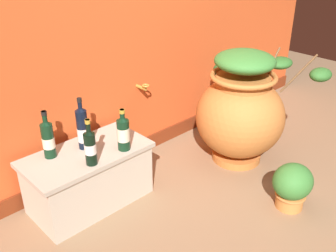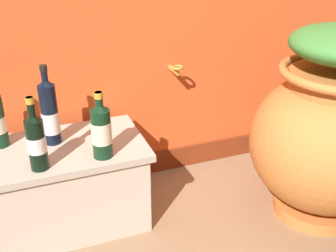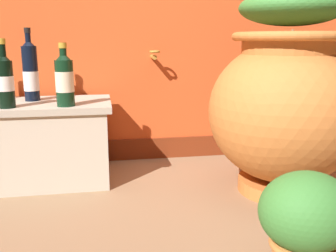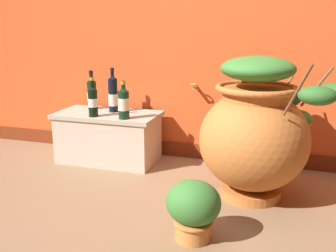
# 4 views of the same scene
# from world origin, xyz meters

# --- Properties ---
(terracotta_urn) EXTENTS (0.88, 0.93, 0.88)m
(terracotta_urn) POSITION_xyz_m (0.53, 0.51, 0.42)
(terracotta_urn) COLOR #C17033
(terracotta_urn) RESTS_ON ground_plane
(stone_ledge) EXTENTS (0.79, 0.42, 0.39)m
(stone_ledge) POSITION_xyz_m (-0.62, 0.84, 0.21)
(stone_ledge) COLOR beige
(stone_ledge) RESTS_ON ground_plane
(wine_bottle_left) EXTENTS (0.07, 0.07, 0.34)m
(wine_bottle_left) POSITION_xyz_m (-0.60, 0.89, 0.53)
(wine_bottle_left) COLOR black
(wine_bottle_left) RESTS_ON stone_ledge
(wine_bottle_middle) EXTENTS (0.07, 0.07, 0.29)m
(wine_bottle_middle) POSITION_xyz_m (-0.67, 0.70, 0.51)
(wine_bottle_middle) COLOR black
(wine_bottle_middle) RESTS_ON stone_ledge
(wine_bottle_back) EXTENTS (0.08, 0.08, 0.27)m
(wine_bottle_back) POSITION_xyz_m (-0.43, 0.71, 0.51)
(wine_bottle_back) COLOR black
(wine_bottle_back) RESTS_ON stone_ledge
(potted_shrub) EXTENTS (0.28, 0.25, 0.31)m
(potted_shrub) POSITION_xyz_m (0.29, -0.10, 0.17)
(potted_shrub) COLOR #CC7F3D
(potted_shrub) RESTS_ON ground_plane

